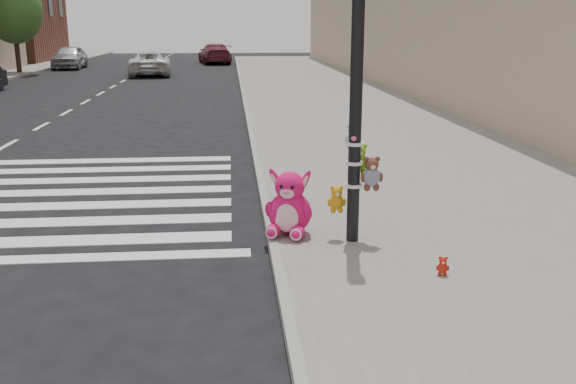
{
  "coord_description": "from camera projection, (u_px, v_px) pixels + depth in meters",
  "views": [
    {
      "loc": [
        1.03,
        -6.16,
        2.94
      ],
      "look_at": [
        1.77,
        2.07,
        0.75
      ],
      "focal_mm": 40.0,
      "sensor_mm": 36.0,
      "label": 1
    }
  ],
  "objects": [
    {
      "name": "red_teddy",
      "position": [
        443.0,
        266.0,
        7.31
      ],
      "size": [
        0.17,
        0.14,
        0.23
      ],
      "primitive_type": null,
      "rotation": [
        0.0,
        0.0,
        -0.22
      ],
      "color": "red",
      "rests_on": "sidewalk_near"
    },
    {
      "name": "curb_edge",
      "position": [
        252.0,
        139.0,
        16.34
      ],
      "size": [
        0.12,
        80.0,
        0.15
      ],
      "primitive_type": "cube",
      "color": "gray",
      "rests_on": "ground"
    },
    {
      "name": "tree_far_c",
      "position": [
        13.0,
        10.0,
        36.47
      ],
      "size": [
        3.2,
        3.2,
        5.44
      ],
      "color": "#382619",
      "rests_on": "sidewalk_far"
    },
    {
      "name": "pink_bunny",
      "position": [
        289.0,
        207.0,
        8.67
      ],
      "size": [
        0.74,
        0.81,
        0.92
      ],
      "rotation": [
        0.0,
        0.0,
        -0.32
      ],
      "color": "#E51367",
      "rests_on": "sidewalk_near"
    },
    {
      "name": "bld_far_e",
      "position": [
        9.0,
        1.0,
        48.4
      ],
      "size": [
        6.0,
        10.0,
        9.0
      ],
      "primitive_type": "cube",
      "color": "brown",
      "rests_on": "ground"
    },
    {
      "name": "signal_pole",
      "position": [
        357.0,
        119.0,
        8.12
      ],
      "size": [
        0.7,
        0.5,
        4.0
      ],
      "color": "black",
      "rests_on": "sidewalk_near"
    },
    {
      "name": "ground",
      "position": [
        135.0,
        317.0,
        6.6
      ],
      "size": [
        120.0,
        120.0,
        0.0
      ],
      "primitive_type": "plane",
      "color": "black",
      "rests_on": "ground"
    },
    {
      "name": "car_white_near",
      "position": [
        150.0,
        63.0,
        36.59
      ],
      "size": [
        2.66,
        5.08,
        1.37
      ],
      "primitive_type": "imported",
      "rotation": [
        0.0,
        0.0,
        3.22
      ],
      "color": "silver",
      "rests_on": "ground"
    },
    {
      "name": "car_silver_deep",
      "position": [
        70.0,
        57.0,
        41.97
      ],
      "size": [
        1.95,
        4.53,
        1.52
      ],
      "primitive_type": "imported",
      "rotation": [
        0.0,
        0.0,
        0.03
      ],
      "color": "#AFAFB4",
      "rests_on": "ground"
    },
    {
      "name": "car_maroon_near",
      "position": [
        215.0,
        54.0,
        47.29
      ],
      "size": [
        2.75,
        5.24,
        1.45
      ],
      "primitive_type": "imported",
      "rotation": [
        0.0,
        0.0,
        3.29
      ],
      "color": "maroon",
      "rests_on": "ground"
    },
    {
      "name": "sidewalk_near",
      "position": [
        385.0,
        137.0,
        16.64
      ],
      "size": [
        7.0,
        80.0,
        0.14
      ],
      "primitive_type": "cube",
      "color": "slate",
      "rests_on": "ground"
    }
  ]
}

